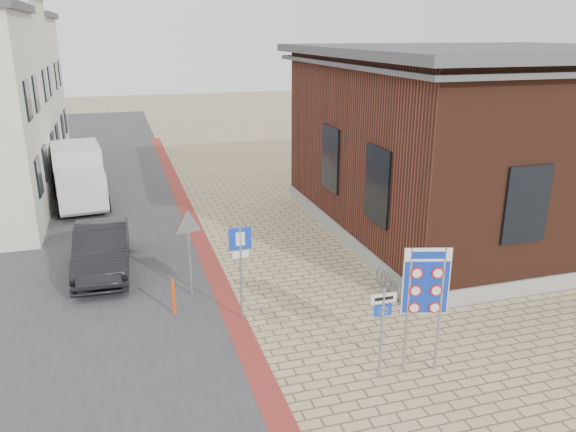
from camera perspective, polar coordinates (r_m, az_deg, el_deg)
ground at (r=14.08m, az=4.53°, el=-13.07°), size 120.00×120.00×0.00m
road_strip at (r=27.16m, az=-18.37°, el=1.71°), size 7.00×60.00×0.02m
curb_strip at (r=22.51m, az=-9.59°, el=-0.92°), size 0.60×40.00×0.02m
brick_building at (r=22.96m, az=19.62°, el=7.61°), size 13.00×13.00×6.80m
bike_rack at (r=16.72m, az=10.33°, el=-6.99°), size 0.08×1.80×0.60m
sedan at (r=18.71m, az=-18.38°, el=-3.24°), size 1.73×4.61×1.50m
box_truck at (r=26.17m, az=-20.49°, el=3.86°), size 2.47×5.07×2.56m
border_sign at (r=12.50m, az=13.83°, el=-6.71°), size 0.99×0.32×2.97m
essen_sign at (r=12.38m, az=9.55°, el=-10.39°), size 0.59×0.07×2.18m
parking_sign at (r=14.51m, az=-4.84°, el=-4.02°), size 0.59×0.07×2.66m
yield_sign at (r=15.95m, az=-10.11°, el=-1.55°), size 0.90×0.28×2.58m
bollard at (r=15.55m, az=-11.54°, el=-8.08°), size 0.10×0.10×1.01m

